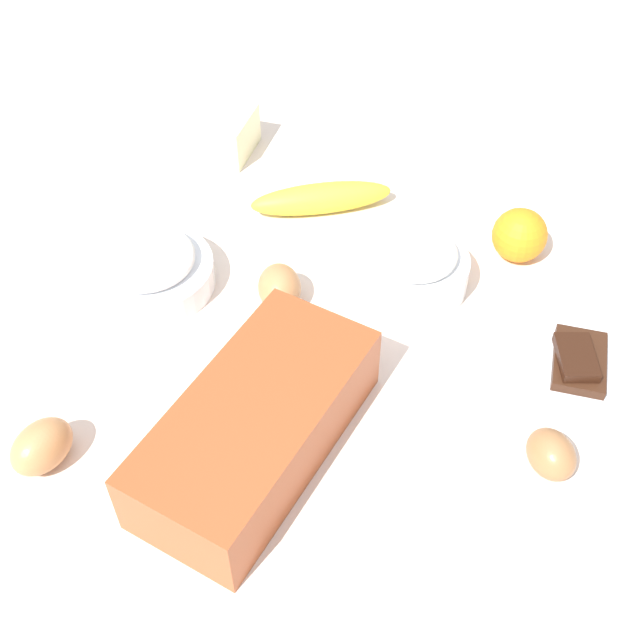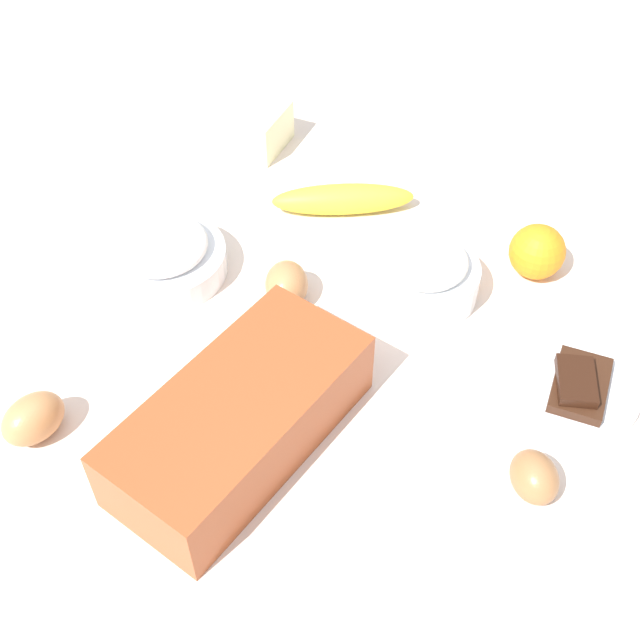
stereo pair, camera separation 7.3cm
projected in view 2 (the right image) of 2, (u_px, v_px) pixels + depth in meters
name	position (u px, v px, depth m)	size (l,w,h in m)	color
ground_plane	(320.00, 350.00, 0.93)	(2.40, 2.40, 0.02)	beige
loaf_pan	(240.00, 418.00, 0.80)	(0.28, 0.14, 0.08)	#9E4723
flour_bowl	(424.00, 273.00, 0.95)	(0.13, 0.13, 0.07)	white
sugar_bowl	(162.00, 255.00, 0.98)	(0.16, 0.16, 0.06)	white
banana	(343.00, 199.00, 1.07)	(0.19, 0.04, 0.04)	yellow
orange_fruit	(537.00, 252.00, 0.98)	(0.07, 0.07, 0.07)	orange
butter_block	(261.00, 129.00, 1.17)	(0.09, 0.06, 0.06)	#F4EDB2
egg_near_butter	(287.00, 285.00, 0.95)	(0.05, 0.05, 0.07)	#B47A49
egg_beside_bowl	(534.00, 477.00, 0.77)	(0.05, 0.05, 0.06)	#9C683F
egg_loose	(33.00, 418.00, 0.82)	(0.05, 0.05, 0.07)	#BA7E4C
chocolate_plate	(578.00, 389.00, 0.86)	(0.13, 0.13, 0.03)	white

